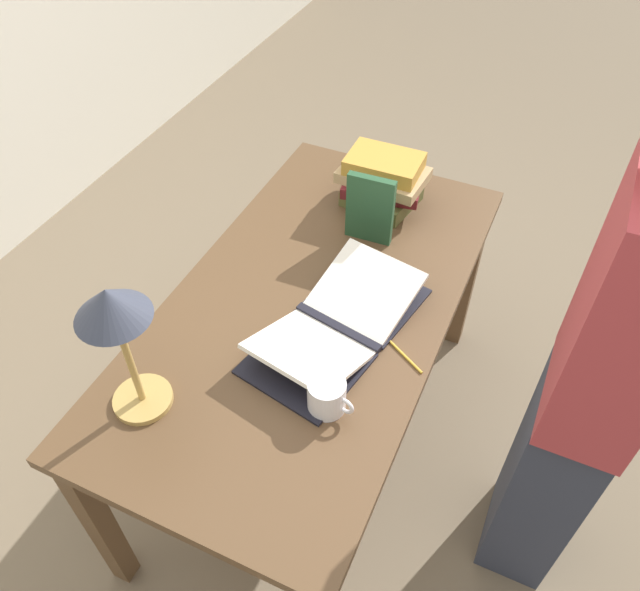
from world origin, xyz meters
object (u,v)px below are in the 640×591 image
Objects in this scene: book_standing_upright at (370,209)px; coffee_mug at (327,396)px; person_reader at (588,393)px; pencil at (404,355)px; book_stack_tall at (383,181)px; open_book at (338,324)px; reading_lamp at (115,319)px.

book_standing_upright reaches higher than coffee_mug.
coffee_mug is 0.08× the size of person_reader.
book_standing_upright is 0.14× the size of person_reader.
person_reader reaches higher than book_standing_upright.
coffee_mug is 0.98× the size of pencil.
book_stack_tall is 2.29× the size of coffee_mug.
book_stack_tall is 0.18× the size of person_reader.
open_book is 0.60m from book_stack_tall.
reading_lamp is 0.53m from coffee_mug.
pencil is (0.23, -0.12, -0.04)m from coffee_mug.
book_standing_upright is 1.85× the size of coffee_mug.
pencil is at bearing -53.21° from reading_lamp.
open_book is 1.54× the size of reading_lamp.
reading_lamp is at bearing 126.79° from pencil.
book_standing_upright reaches higher than pencil.
person_reader is at bearing -65.54° from coffee_mug.
person_reader is at bearing -127.59° from book_stack_tall.
pencil is at bearing -154.19° from book_stack_tall.
reading_lamp is (-1.01, 0.25, 0.22)m from book_stack_tall.
open_book is at bearing -39.92° from reading_lamp.
coffee_mug is (-0.64, -0.14, -0.07)m from book_standing_upright.
book_stack_tall reaches higher than pencil.
book_standing_upright is (0.40, 0.07, 0.09)m from open_book.
open_book is at bearing -170.82° from book_stack_tall.
reading_lamp reaches higher than coffee_mug.
person_reader is (-0.38, -0.72, -0.06)m from book_standing_upright.
person_reader reaches higher than open_book.
reading_lamp is 0.75m from pencil.
reading_lamp is 1.12m from person_reader.
book_stack_tall is 0.94m from person_reader.
coffee_mug is at bearing -65.54° from person_reader.
open_book is 4.86× the size of coffee_mug.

